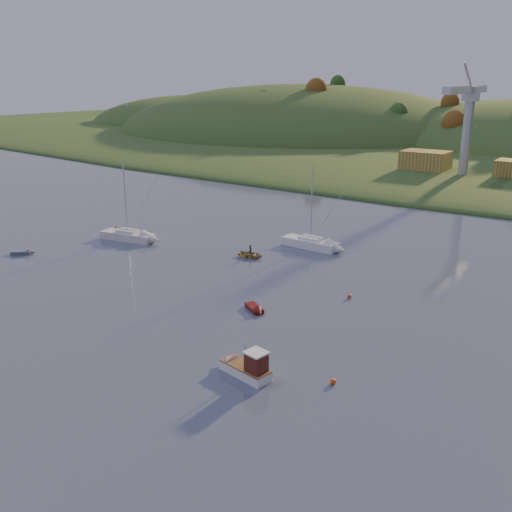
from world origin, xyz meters
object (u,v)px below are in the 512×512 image
Objects in this scene: fishing_boat at (242,365)px; red_tender at (257,310)px; sailboat_near at (128,235)px; grey_dinghy at (26,252)px; sailboat_far at (310,242)px; canoe at (250,255)px.

fishing_boat reaches higher than red_tender.
sailboat_near is 15.16m from grey_dinghy.
red_tender is 39.60m from grey_dinghy.
sailboat_far is at bearing 0.71° from grey_dinghy.
sailboat_far is 3.26× the size of canoe.
fishing_boat reaches higher than canoe.
grey_dinghy is at bearing 116.44° from canoe.
canoe is at bearing -45.12° from fishing_boat.
sailboat_near reaches higher than canoe.
sailboat_far reaches higher than fishing_boat.
red_tender is at bearing -49.69° from fishing_boat.
red_tender is (33.11, -12.15, -0.55)m from sailboat_near.
fishing_boat is at bearing -40.77° from sailboat_near.
canoe is (-18.83, 27.58, -0.40)m from fishing_boat.
grey_dinghy is at bearing -125.03° from sailboat_near.
red_tender is (12.10, -15.81, -0.15)m from canoe.
sailboat_near is 3.67× the size of grey_dinghy.
fishing_boat is at bearing -51.35° from grey_dinghy.
grey_dinghy is at bearing -137.84° from sailboat_far.
canoe is 19.91m from red_tender.
sailboat_far is at bearing 138.57° from red_tender.
sailboat_far is at bearing -32.30° from canoe.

